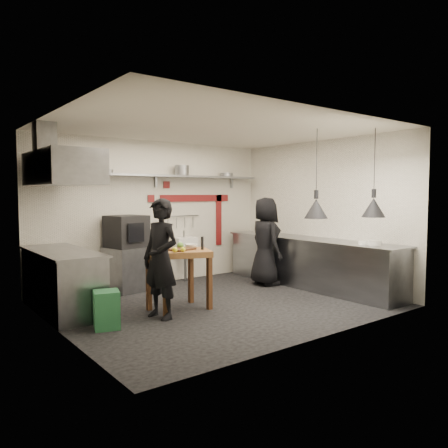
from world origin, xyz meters
TOP-DOWN VIEW (x-y plane):
  - floor at (0.00, 0.00)m, footprint 5.00×5.00m
  - ceiling at (0.00, 0.00)m, footprint 5.00×5.00m
  - wall_back at (0.00, 2.10)m, footprint 5.00×0.04m
  - wall_front at (0.00, -2.10)m, footprint 5.00×0.04m
  - wall_left at (-2.50, 0.00)m, footprint 0.04×4.20m
  - wall_right at (2.50, 0.00)m, footprint 0.04×4.20m
  - red_band_horiz at (0.95, 2.08)m, footprint 1.70×0.02m
  - red_band_vert at (1.55, 2.08)m, footprint 0.14×0.02m
  - red_tile_a at (0.25, 2.08)m, footprint 0.14×0.02m
  - red_tile_b at (-0.10, 2.08)m, footprint 0.14×0.02m
  - back_shelf at (0.00, 1.92)m, footprint 4.60×0.34m
  - shelf_bracket_left at (-1.90, 2.07)m, footprint 0.04×0.06m
  - shelf_bracket_mid at (0.00, 2.07)m, footprint 0.04×0.06m
  - shelf_bracket_right at (1.90, 2.07)m, footprint 0.04×0.06m
  - pan_far_left at (-1.50, 1.92)m, footprint 0.30×0.30m
  - pan_mid_left at (-1.06, 1.92)m, footprint 0.29×0.29m
  - stock_pot at (0.51, 1.92)m, footprint 0.36×0.36m
  - pan_right at (1.64, 1.92)m, footprint 0.32×0.32m
  - oven_stand at (-0.74, 1.79)m, footprint 0.85×0.80m
  - combi_oven at (-0.77, 1.78)m, footprint 0.74×0.70m
  - oven_door at (-0.73, 1.51)m, footprint 0.54×0.14m
  - oven_glass at (-0.74, 1.45)m, footprint 0.33×0.08m
  - hand_sink at (0.55, 1.92)m, footprint 0.46×0.34m
  - sink_tap at (0.55, 1.92)m, footprint 0.03×0.03m
  - sink_drain at (0.55, 1.88)m, footprint 0.06×0.06m
  - utensil_rail at (0.55, 2.06)m, footprint 0.90×0.02m
  - counter_right at (2.15, 0.00)m, footprint 0.70×3.80m
  - counter_right_top at (2.15, 0.00)m, footprint 0.76×3.90m
  - plate_stack at (2.12, -1.42)m, footprint 0.25×0.25m
  - small_bowl_right at (2.10, -1.24)m, footprint 0.25×0.25m
  - counter_left at (-2.15, 1.05)m, footprint 0.70×1.90m
  - counter_left_top at (-2.15, 1.05)m, footprint 0.76×2.00m
  - extractor_hood at (-2.10, 1.05)m, footprint 0.78×1.60m
  - hood_duct at (-2.35, 1.05)m, footprint 0.28×0.28m
  - green_bin at (-1.95, -0.14)m, footprint 0.40×0.40m
  - prep_table at (-0.70, 0.07)m, footprint 1.09×0.94m
  - cutting_board at (-0.67, 0.06)m, footprint 0.43×0.35m
  - pepper_mill at (-0.39, -0.09)m, footprint 0.05×0.05m
  - lemon_a at (-0.88, -0.11)m, footprint 0.09×0.09m
  - lemon_b at (-0.77, -0.15)m, footprint 0.08×0.08m
  - veg_ball at (-0.59, 0.21)m, footprint 0.13×0.13m
  - steel_tray at (-0.92, 0.20)m, footprint 0.19×0.14m
  - bowl at (-0.40, 0.20)m, footprint 0.24×0.24m
  - heat_lamp_near at (1.23, -0.94)m, footprint 0.45×0.45m
  - heat_lamp_far at (1.92, -1.52)m, footprint 0.40×0.40m
  - chef_left at (-1.14, -0.14)m, footprint 0.54×0.70m
  - chef_right at (1.60, 0.63)m, footprint 0.71×0.93m

SIDE VIEW (x-z plane):
  - floor at x=0.00m, z-range 0.00..0.00m
  - green_bin at x=-1.95m, z-range 0.00..0.50m
  - sink_drain at x=0.55m, z-range 0.01..0.67m
  - oven_stand at x=-0.74m, z-range 0.00..0.80m
  - counter_right at x=2.15m, z-range 0.00..0.90m
  - counter_left at x=-2.15m, z-range 0.00..0.90m
  - prep_table at x=-0.70m, z-range 0.00..0.92m
  - hand_sink at x=0.55m, z-range 0.67..0.89m
  - chef_right at x=1.60m, z-range 0.00..1.70m
  - chef_left at x=-1.14m, z-range 0.00..1.71m
  - counter_right_top at x=2.15m, z-range 0.90..0.93m
  - counter_left_top at x=-2.15m, z-range 0.90..0.93m
  - cutting_board at x=-0.67m, z-range 0.92..0.94m
  - steel_tray at x=-0.92m, z-range 0.92..0.95m
  - bowl at x=-0.40m, z-range 0.92..0.98m
  - small_bowl_right at x=2.10m, z-range 0.93..0.98m
  - lemon_b at x=-0.77m, z-range 0.92..0.99m
  - sink_tap at x=0.55m, z-range 0.89..1.03m
  - lemon_a at x=-0.88m, z-range 0.92..1.00m
  - veg_ball at x=-0.59m, z-range 0.92..1.02m
  - plate_stack at x=2.12m, z-range 0.93..1.02m
  - pepper_mill at x=-0.39m, z-range 0.92..1.12m
  - combi_oven at x=-0.77m, z-range 0.80..1.38m
  - oven_door at x=-0.73m, z-range 0.86..1.32m
  - oven_glass at x=-0.74m, z-range 0.92..1.26m
  - red_band_vert at x=1.55m, z-range 0.65..1.75m
  - utensil_rail at x=0.55m, z-range 1.31..1.33m
  - wall_back at x=0.00m, z-range 0.00..2.80m
  - wall_front at x=0.00m, z-range 0.00..2.80m
  - wall_left at x=-2.50m, z-range 0.00..2.80m
  - wall_right at x=2.50m, z-range 0.00..2.80m
  - red_band_horiz at x=0.95m, z-range 1.61..1.75m
  - red_tile_b at x=-0.10m, z-range 1.61..1.75m
  - red_tile_a at x=0.25m, z-range 1.88..2.02m
  - shelf_bracket_left at x=-1.90m, z-range 1.90..2.14m
  - shelf_bracket_mid at x=0.00m, z-range 1.90..2.14m
  - shelf_bracket_right at x=1.90m, z-range 1.90..2.14m
  - heat_lamp_near at x=1.23m, z-range 1.38..2.80m
  - heat_lamp_far at x=1.92m, z-range 1.40..2.80m
  - back_shelf at x=0.00m, z-range 2.10..2.14m
  - extractor_hood at x=-2.10m, z-range 1.90..2.40m
  - pan_mid_left at x=-1.06m, z-range 2.14..2.21m
  - pan_right at x=1.64m, z-range 2.14..2.22m
  - pan_far_left at x=-1.50m, z-range 2.14..2.23m
  - stock_pot at x=0.51m, z-range 2.14..2.34m
  - hood_duct at x=-2.35m, z-range 2.30..2.80m
  - ceiling at x=0.00m, z-range 2.80..2.80m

